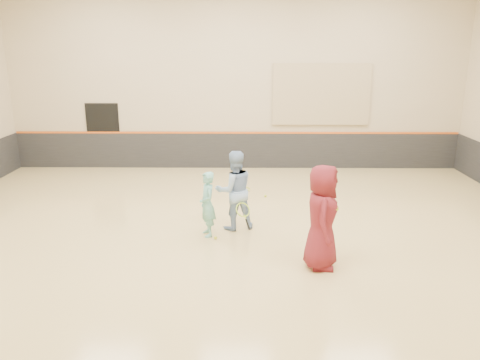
{
  "coord_description": "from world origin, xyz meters",
  "views": [
    {
      "loc": [
        0.29,
        -9.61,
        4.01
      ],
      "look_at": [
        0.18,
        0.4,
        1.15
      ],
      "focal_mm": 35.0,
      "sensor_mm": 36.0,
      "label": 1
    }
  ],
  "objects_px": {
    "girl": "(207,204)",
    "instructor": "(234,190)",
    "spare_racket": "(246,188)",
    "young_man": "(322,217)"
  },
  "relations": [
    {
      "from": "girl",
      "to": "instructor",
      "type": "xyz_separation_m",
      "value": [
        0.58,
        0.42,
        0.19
      ]
    },
    {
      "from": "spare_racket",
      "to": "girl",
      "type": "bearing_deg",
      "value": -103.69
    },
    {
      "from": "instructor",
      "to": "young_man",
      "type": "distance_m",
      "value": 2.53
    },
    {
      "from": "young_man",
      "to": "instructor",
      "type": "bearing_deg",
      "value": 47.95
    },
    {
      "from": "girl",
      "to": "instructor",
      "type": "distance_m",
      "value": 0.74
    },
    {
      "from": "young_man",
      "to": "spare_racket",
      "type": "height_order",
      "value": "young_man"
    },
    {
      "from": "girl",
      "to": "young_man",
      "type": "relative_size",
      "value": 0.73
    },
    {
      "from": "girl",
      "to": "young_man",
      "type": "height_order",
      "value": "young_man"
    },
    {
      "from": "instructor",
      "to": "young_man",
      "type": "height_order",
      "value": "young_man"
    },
    {
      "from": "girl",
      "to": "instructor",
      "type": "bearing_deg",
      "value": 107.27
    }
  ]
}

